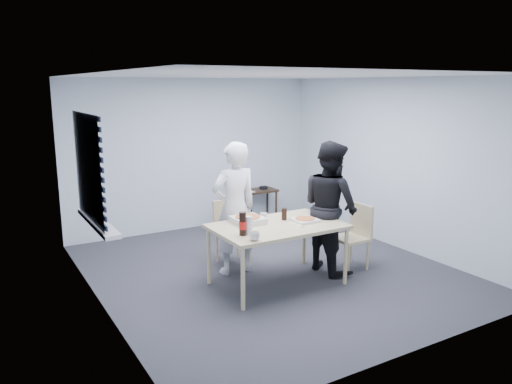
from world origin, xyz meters
TOP-DOWN VIEW (x-y plane):
  - room at (-2.20, 0.40)m, footprint 5.00×5.00m
  - dining_table at (-0.17, -0.45)m, footprint 1.60×1.01m
  - chair_far at (-0.30, 0.58)m, footprint 0.42×0.42m
  - chair_right at (1.07, -0.50)m, footprint 0.42×0.42m
  - person_white at (-0.44, 0.20)m, footprint 0.65×0.42m
  - person_black at (0.72, -0.37)m, footprint 0.47×0.86m
  - side_table at (1.06, 2.28)m, footprint 0.89×0.39m
  - stool at (0.44, 1.68)m, footprint 0.32×0.32m
  - backpack at (0.44, 1.66)m, footprint 0.33×0.24m
  - pizza_box_a at (-0.45, -0.20)m, footprint 0.37×0.37m
  - pizza_box_b at (0.22, -0.49)m, footprint 0.30×0.30m
  - mug_a at (-0.74, -0.85)m, footprint 0.17×0.17m
  - mug_b at (-0.20, -0.17)m, footprint 0.10×0.10m
  - cola_glass at (0.03, -0.30)m, footprint 0.09×0.09m
  - soda_bottle at (-0.76, -0.61)m, footprint 0.09×0.09m
  - plastic_cups at (-0.67, -0.60)m, footprint 0.11×0.11m
  - rubber_band at (0.03, -0.70)m, footprint 0.07×0.07m
  - papers at (0.91, 2.26)m, footprint 0.25×0.32m
  - black_box at (1.28, 2.28)m, footprint 0.13×0.10m

SIDE VIEW (x-z plane):
  - stool at x=0.44m, z-range 0.11..0.56m
  - side_table at x=1.06m, z-range 0.21..0.81m
  - chair_far at x=-0.30m, z-range 0.07..0.96m
  - chair_right at x=1.07m, z-range 0.07..0.96m
  - papers at x=0.91m, z-range 0.59..0.59m
  - black_box at x=1.28m, z-range 0.59..0.64m
  - backpack at x=0.44m, z-range 0.44..0.90m
  - dining_table at x=-0.17m, z-range 0.33..1.11m
  - rubber_band at x=0.03m, z-range 0.78..0.78m
  - pizza_box_b at x=0.22m, z-range 0.78..0.82m
  - pizza_box_a at x=-0.45m, z-range 0.78..0.87m
  - mug_b at x=-0.20m, z-range 0.78..0.87m
  - mug_a at x=-0.74m, z-range 0.78..0.88m
  - cola_glass at x=0.03m, z-range 0.78..0.93m
  - plastic_cups at x=-0.67m, z-range 0.78..0.99m
  - person_white at x=-0.44m, z-range 0.00..1.77m
  - person_black at x=0.72m, z-range 0.00..1.77m
  - soda_bottle at x=-0.76m, z-range 0.77..1.05m
  - room at x=-2.20m, z-range -1.06..3.94m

